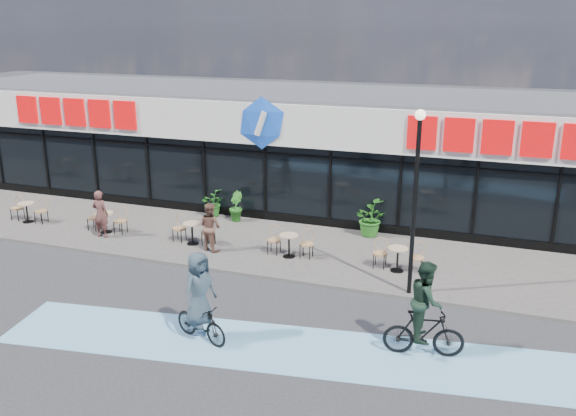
{
  "coord_description": "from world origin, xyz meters",
  "views": [
    {
      "loc": [
        8.13,
        -13.36,
        7.36
      ],
      "look_at": [
        2.14,
        3.5,
        1.79
      ],
      "focal_mm": 38.0,
      "sensor_mm": 36.0,
      "label": 1
    }
  ],
  "objects_px": {
    "lamp_post": "(416,188)",
    "potted_plant_right": "(369,218)",
    "patron_right": "(210,227)",
    "cyclist_b": "(425,316)",
    "patron_left": "(100,214)",
    "potted_plant_mid": "(235,206)",
    "potted_plant_left": "(212,203)",
    "cyclist_a": "(200,304)"
  },
  "relations": [
    {
      "from": "potted_plant_mid",
      "to": "patron_left",
      "type": "xyz_separation_m",
      "value": [
        -3.63,
        -3.2,
        0.28
      ]
    },
    {
      "from": "potted_plant_right",
      "to": "patron_right",
      "type": "xyz_separation_m",
      "value": [
        -4.56,
        -3.11,
        0.17
      ]
    },
    {
      "from": "potted_plant_left",
      "to": "patron_right",
      "type": "distance_m",
      "value": 3.65
    },
    {
      "from": "patron_right",
      "to": "cyclist_b",
      "type": "distance_m",
      "value": 8.5
    },
    {
      "from": "potted_plant_left",
      "to": "cyclist_b",
      "type": "bearing_deg",
      "value": -39.47
    },
    {
      "from": "cyclist_a",
      "to": "potted_plant_left",
      "type": "bearing_deg",
      "value": 114.79
    },
    {
      "from": "patron_left",
      "to": "cyclist_b",
      "type": "relative_size",
      "value": 0.73
    },
    {
      "from": "patron_right",
      "to": "cyclist_a",
      "type": "relative_size",
      "value": 0.71
    },
    {
      "from": "potted_plant_right",
      "to": "lamp_post",
      "type": "bearing_deg",
      "value": -63.75
    },
    {
      "from": "potted_plant_mid",
      "to": "cyclist_a",
      "type": "distance_m",
      "value": 8.78
    },
    {
      "from": "patron_left",
      "to": "potted_plant_right",
      "type": "bearing_deg",
      "value": -157.89
    },
    {
      "from": "lamp_post",
      "to": "potted_plant_mid",
      "type": "xyz_separation_m",
      "value": [
        -7.13,
        4.16,
        -2.47
      ]
    },
    {
      "from": "cyclist_b",
      "to": "potted_plant_left",
      "type": "bearing_deg",
      "value": 140.53
    },
    {
      "from": "potted_plant_mid",
      "to": "potted_plant_right",
      "type": "xyz_separation_m",
      "value": [
        5.05,
        0.05,
        0.08
      ]
    },
    {
      "from": "potted_plant_right",
      "to": "patron_left",
      "type": "relative_size",
      "value": 0.76
    },
    {
      "from": "lamp_post",
      "to": "potted_plant_right",
      "type": "distance_m",
      "value": 5.27
    },
    {
      "from": "potted_plant_right",
      "to": "cyclist_b",
      "type": "distance_m",
      "value": 7.79
    },
    {
      "from": "lamp_post",
      "to": "potted_plant_right",
      "type": "relative_size",
      "value": 4.01
    },
    {
      "from": "potted_plant_mid",
      "to": "patron_right",
      "type": "distance_m",
      "value": 3.1
    },
    {
      "from": "lamp_post",
      "to": "cyclist_a",
      "type": "height_order",
      "value": "lamp_post"
    },
    {
      "from": "cyclist_a",
      "to": "cyclist_b",
      "type": "xyz_separation_m",
      "value": [
        5.06,
        1.11,
        0.01
      ]
    },
    {
      "from": "cyclist_b",
      "to": "potted_plant_right",
      "type": "bearing_deg",
      "value": 111.52
    },
    {
      "from": "lamp_post",
      "to": "patron_right",
      "type": "height_order",
      "value": "lamp_post"
    },
    {
      "from": "patron_left",
      "to": "patron_right",
      "type": "bearing_deg",
      "value": -176.43
    },
    {
      "from": "potted_plant_right",
      "to": "cyclist_b",
      "type": "relative_size",
      "value": 0.55
    },
    {
      "from": "potted_plant_mid",
      "to": "potted_plant_left",
      "type": "bearing_deg",
      "value": 168.61
    },
    {
      "from": "patron_left",
      "to": "patron_right",
      "type": "relative_size",
      "value": 1.04
    },
    {
      "from": "patron_left",
      "to": "cyclist_b",
      "type": "bearing_deg",
      "value": 162.48
    },
    {
      "from": "patron_right",
      "to": "cyclist_a",
      "type": "bearing_deg",
      "value": 133.03
    },
    {
      "from": "potted_plant_right",
      "to": "patron_right",
      "type": "height_order",
      "value": "patron_right"
    },
    {
      "from": "lamp_post",
      "to": "patron_left",
      "type": "distance_m",
      "value": 11.02
    },
    {
      "from": "potted_plant_mid",
      "to": "patron_left",
      "type": "distance_m",
      "value": 4.85
    },
    {
      "from": "cyclist_a",
      "to": "potted_plant_mid",
      "type": "bearing_deg",
      "value": 108.89
    },
    {
      "from": "lamp_post",
      "to": "cyclist_b",
      "type": "distance_m",
      "value": 3.79
    },
    {
      "from": "potted_plant_mid",
      "to": "patron_right",
      "type": "height_order",
      "value": "patron_right"
    },
    {
      "from": "potted_plant_right",
      "to": "cyclist_b",
      "type": "xyz_separation_m",
      "value": [
        2.86,
        -7.25,
        0.25
      ]
    },
    {
      "from": "potted_plant_left",
      "to": "patron_right",
      "type": "relative_size",
      "value": 0.65
    },
    {
      "from": "patron_right",
      "to": "cyclist_b",
      "type": "bearing_deg",
      "value": 169.71
    },
    {
      "from": "potted_plant_left",
      "to": "potted_plant_mid",
      "type": "xyz_separation_m",
      "value": [
        1.1,
        -0.22,
        0.03
      ]
    },
    {
      "from": "potted_plant_left",
      "to": "cyclist_b",
      "type": "height_order",
      "value": "cyclist_b"
    },
    {
      "from": "potted_plant_left",
      "to": "potted_plant_mid",
      "type": "height_order",
      "value": "potted_plant_mid"
    },
    {
      "from": "lamp_post",
      "to": "cyclist_b",
      "type": "height_order",
      "value": "lamp_post"
    }
  ]
}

